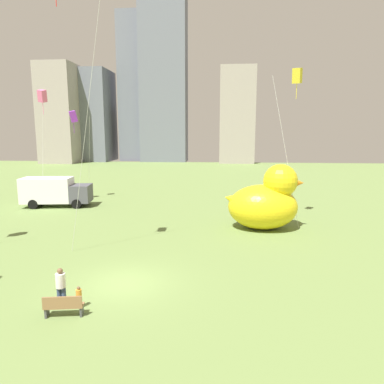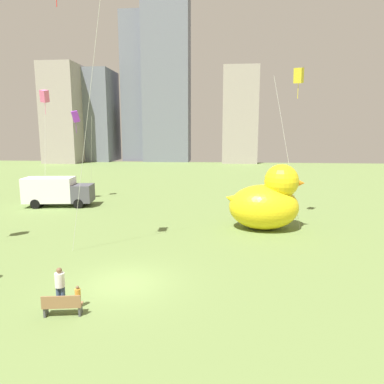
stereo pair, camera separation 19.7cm
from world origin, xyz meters
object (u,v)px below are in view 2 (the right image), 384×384
Objects in this scene: person_child at (78,296)px; box_truck at (57,192)px; person_adult at (60,284)px; giant_inflatable_duck at (267,202)px; kite_purple at (76,117)px; kite_pink at (44,97)px; kite_yellow at (299,76)px; park_bench at (62,305)px.

box_truck is at bearing 118.54° from person_child.
person_adult is 0.92m from person_child.
giant_inflatable_duck reaches higher than person_adult.
kite_purple is at bearing 153.09° from giant_inflatable_duck.
kite_pink is at bearing 118.24° from person_adult.
person_child is 0.16× the size of giant_inflatable_duck.
box_truck is 9.09m from kite_pink.
kite_yellow is (2.29, 2.19, 9.24)m from giant_inflatable_duck.
person_child is 25.48m from kite_purple.
person_adult is at bearing -129.32° from kite_yellow.
kite_purple is (1.79, 2.65, -1.77)m from kite_pink.
kite_pink is (-11.24, 19.55, 9.98)m from person_child.
giant_inflatable_duck is at bearing 55.31° from park_bench.
kite_yellow is at bearing -11.38° from kite_pink.
kite_pink is at bearing 119.89° from person_child.
kite_yellow is (11.66, 15.73, 10.85)m from park_bench.
kite_yellow reaches higher than kite_purple.
person_child is at bearing -127.08° from kite_yellow.
giant_inflatable_duck is at bearing -136.26° from kite_yellow.
kite_yellow is (20.79, -7.19, 2.58)m from kite_purple.
kite_pink is (-10.91, 20.28, 10.03)m from park_bench.
park_bench is at bearing -124.69° from giant_inflatable_duck.
person_child is 0.08× the size of kite_pink.
person_child is at bearing -61.46° from box_truck.
kite_yellow is at bearing 52.92° from person_child.
person_adult is (-0.50, 0.89, 0.43)m from park_bench.
giant_inflatable_duck is at bearing -18.38° from kite_pink.
kite_yellow is at bearing -19.09° from kite_purple.
giant_inflatable_duck is 0.53× the size of kite_pink.
box_truck is 7.95m from kite_purple.
park_bench is at bearing -114.01° from person_child.
park_bench is at bearing -68.30° from kite_purple.
person_child is 21.82m from box_truck.
box_truck is at bearing 116.91° from park_bench.
person_adult is 21.28m from box_truck.
kite_yellow is at bearing -10.78° from box_truck.
kite_purple is at bearing 55.90° from kite_pink.
person_child is (0.32, 0.73, 0.05)m from park_bench.
giant_inflatable_duck is (9.87, 12.65, 1.18)m from person_adult.
park_bench is 22.39m from kite_yellow.
kite_purple is (-9.45, 22.20, 8.22)m from person_child.
kite_purple reaches higher than person_adult.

